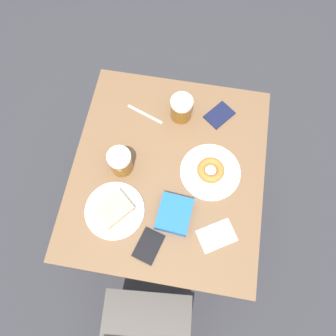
{
  "coord_description": "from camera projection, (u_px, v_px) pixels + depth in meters",
  "views": [
    {
      "loc": [
        -0.08,
        0.49,
        2.09
      ],
      "look_at": [
        0.0,
        0.0,
        0.79
      ],
      "focal_mm": 35.0,
      "sensor_mm": 36.0,
      "label": 1
    }
  ],
  "objects": [
    {
      "name": "plate_with_donut",
      "position": [
        210.0,
        171.0,
        1.39
      ],
      "size": [
        0.26,
        0.26,
        0.04
      ],
      "color": "silver",
      "rests_on": "table"
    },
    {
      "name": "beer_mug_left",
      "position": [
        181.0,
        108.0,
        1.45
      ],
      "size": [
        0.1,
        0.1,
        0.12
      ],
      "color": "#8C5619",
      "rests_on": "table"
    },
    {
      "name": "beer_mug_center",
      "position": [
        120.0,
        162.0,
        1.36
      ],
      "size": [
        0.1,
        0.1,
        0.12
      ],
      "color": "#8C5619",
      "rests_on": "table"
    },
    {
      "name": "ground_plane",
      "position": [
        168.0,
        212.0,
        2.13
      ],
      "size": [
        8.0,
        8.0,
        0.0
      ],
      "primitive_type": "plane",
      "color": "#333338"
    },
    {
      "name": "table",
      "position": [
        168.0,
        175.0,
        1.47
      ],
      "size": [
        0.82,
        0.93,
        0.77
      ],
      "color": "brown",
      "rests_on": "ground_plane"
    },
    {
      "name": "passport_far_edge",
      "position": [
        148.0,
        246.0,
        1.29
      ],
      "size": [
        0.12,
        0.15,
        0.01
      ],
      "rotation": [
        0.0,
        0.0,
        6.01
      ],
      "color": "black",
      "rests_on": "table"
    },
    {
      "name": "napkin_folded",
      "position": [
        217.0,
        236.0,
        1.3
      ],
      "size": [
        0.17,
        0.16,
        0.0
      ],
      "rotation": [
        0.0,
        0.0,
        3.69
      ],
      "color": "white",
      "rests_on": "table"
    },
    {
      "name": "fork",
      "position": [
        145.0,
        114.0,
        1.5
      ],
      "size": [
        0.17,
        0.07,
        0.0
      ],
      "rotation": [
        0.0,
        0.0,
        4.36
      ],
      "color": "silver",
      "rests_on": "table"
    },
    {
      "name": "passport_near_edge",
      "position": [
        219.0,
        115.0,
        1.5
      ],
      "size": [
        0.15,
        0.15,
        0.01
      ],
      "rotation": [
        0.0,
        0.0,
        5.61
      ],
      "color": "#141938",
      "rests_on": "table"
    },
    {
      "name": "plate_with_cake",
      "position": [
        114.0,
        210.0,
        1.33
      ],
      "size": [
        0.24,
        0.24,
        0.05
      ],
      "color": "silver",
      "rests_on": "table"
    },
    {
      "name": "blue_pouch",
      "position": [
        174.0,
        214.0,
        1.32
      ],
      "size": [
        0.14,
        0.16,
        0.04
      ],
      "rotation": [
        0.0,
        0.0,
        1.49
      ],
      "color": "blue",
      "rests_on": "table"
    }
  ]
}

